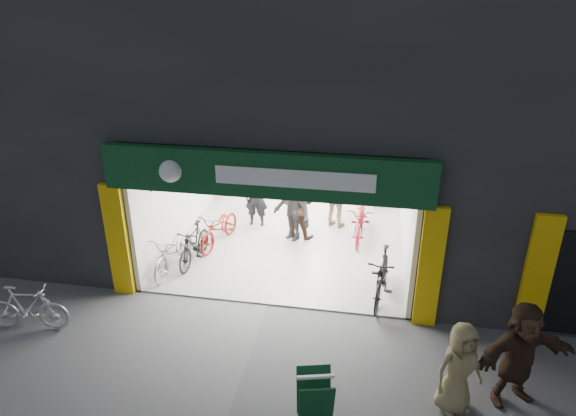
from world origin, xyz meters
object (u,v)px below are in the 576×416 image
(parked_bike, at_px, (27,308))
(pedestrian_near, at_px, (459,368))
(bike_left_front, at_px, (174,251))
(bike_right_front, at_px, (382,276))
(sandwich_board, at_px, (315,396))

(parked_bike, bearing_deg, pedestrian_near, -102.25)
(bike_left_front, relative_size, bike_right_front, 1.01)
(bike_left_front, distance_m, sandwich_board, 5.55)
(parked_bike, bearing_deg, sandwich_board, -109.90)
(bike_left_front, height_order, pedestrian_near, pedestrian_near)
(bike_right_front, height_order, pedestrian_near, pedestrian_near)
(bike_left_front, xyz_separation_m, pedestrian_near, (6.08, -3.34, 0.31))
(bike_left_front, xyz_separation_m, sandwich_board, (3.89, -3.96, -0.04))
(bike_left_front, height_order, parked_bike, bike_left_front)
(bike_left_front, relative_size, pedestrian_near, 1.17)
(parked_bike, distance_m, pedestrian_near, 8.12)
(bike_left_front, relative_size, sandwich_board, 2.26)
(parked_bike, bearing_deg, bike_right_front, -79.09)
(bike_right_front, xyz_separation_m, parked_bike, (-6.88, -2.28, -0.08))
(bike_right_front, bearing_deg, sandwich_board, -97.95)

